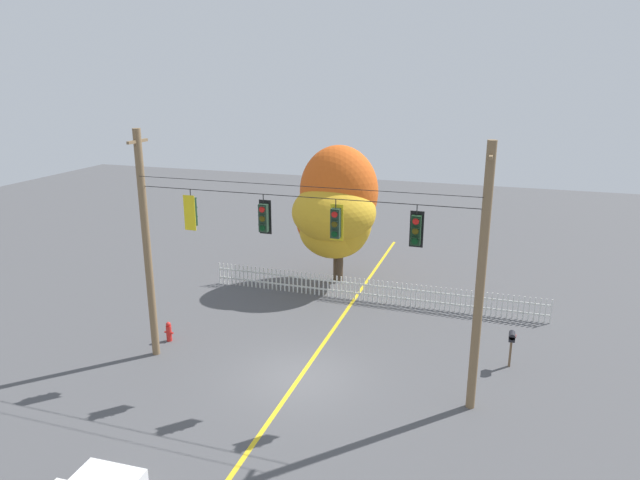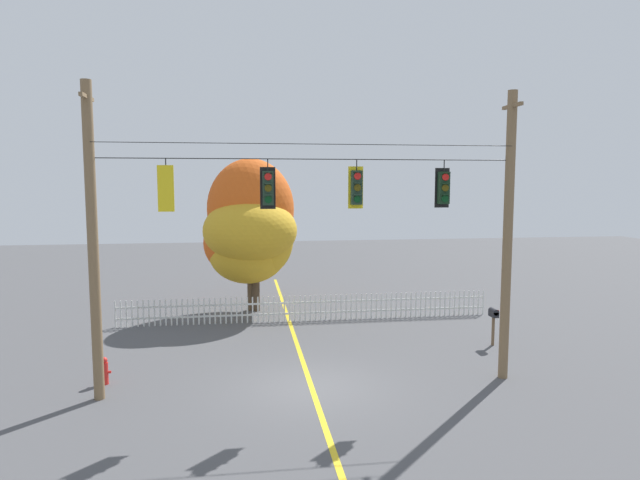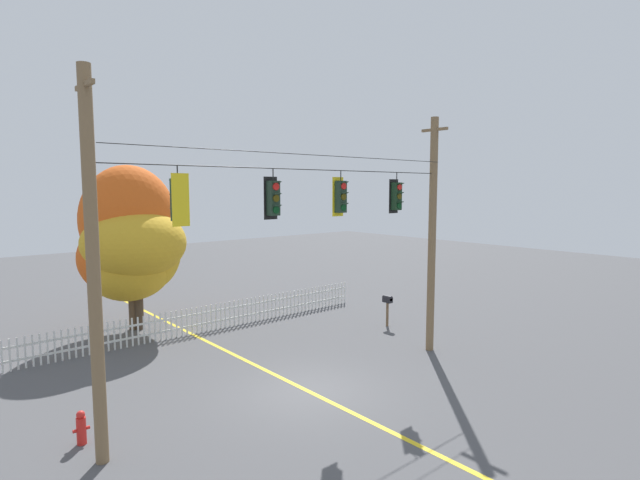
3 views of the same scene
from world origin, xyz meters
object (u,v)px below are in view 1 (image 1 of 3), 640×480
(traffic_signal_westbound_side, at_px, (336,223))
(fire_hydrant, at_px, (169,332))
(autumn_maple_near_fence, at_px, (336,204))
(autumn_maple_mid, at_px, (336,219))
(roadside_mailbox, at_px, (512,339))
(traffic_signal_northbound_secondary, at_px, (191,212))
(traffic_signal_southbound_primary, at_px, (416,230))
(traffic_signal_eastbound_side, at_px, (264,218))

(traffic_signal_westbound_side, height_order, fire_hydrant, traffic_signal_westbound_side)
(traffic_signal_westbound_side, xyz_separation_m, autumn_maple_near_fence, (-2.94, 10.03, -1.74))
(autumn_maple_mid, bearing_deg, roadside_mailbox, -36.69)
(autumn_maple_near_fence, relative_size, autumn_maple_mid, 1.34)
(fire_hydrant, relative_size, roadside_mailbox, 0.60)
(traffic_signal_westbound_side, bearing_deg, traffic_signal_northbound_secondary, -179.79)
(traffic_signal_southbound_primary, bearing_deg, traffic_signal_eastbound_side, 180.00)
(traffic_signal_eastbound_side, xyz_separation_m, fire_hydrant, (-4.84, 1.12, -5.41))
(autumn_maple_mid, xyz_separation_m, fire_hydrant, (-4.55, -8.51, -3.00))
(fire_hydrant, bearing_deg, traffic_signal_southbound_primary, -6.43)
(autumn_maple_near_fence, distance_m, roadside_mailbox, 11.51)
(traffic_signal_northbound_secondary, xyz_separation_m, traffic_signal_westbound_side, (5.26, 0.02, 0.02))
(traffic_signal_northbound_secondary, distance_m, autumn_maple_near_fence, 10.46)
(roadside_mailbox, bearing_deg, traffic_signal_southbound_primary, -135.45)
(traffic_signal_eastbound_side, xyz_separation_m, traffic_signal_westbound_side, (2.51, 0.00, 0.01))
(traffic_signal_southbound_primary, distance_m, roadside_mailbox, 6.53)
(autumn_maple_mid, bearing_deg, traffic_signal_westbound_side, -73.73)
(traffic_signal_westbound_side, relative_size, traffic_signal_southbound_primary, 1.01)
(fire_hydrant, distance_m, roadside_mailbox, 13.37)
(traffic_signal_westbound_side, bearing_deg, traffic_signal_southbound_primary, -0.01)
(traffic_signal_westbound_side, xyz_separation_m, traffic_signal_southbound_primary, (2.59, -0.00, -0.01))
(traffic_signal_westbound_side, xyz_separation_m, autumn_maple_mid, (-2.81, 9.63, -2.42))
(traffic_signal_eastbound_side, bearing_deg, autumn_maple_near_fence, 92.43)
(autumn_maple_near_fence, distance_m, fire_hydrant, 10.60)
(traffic_signal_northbound_secondary, bearing_deg, traffic_signal_westbound_side, 0.21)
(traffic_signal_eastbound_side, relative_size, fire_hydrant, 1.69)
(traffic_signal_westbound_side, relative_size, fire_hydrant, 1.69)
(traffic_signal_eastbound_side, height_order, autumn_maple_mid, traffic_signal_eastbound_side)
(autumn_maple_near_fence, height_order, autumn_maple_mid, autumn_maple_near_fence)
(traffic_signal_southbound_primary, distance_m, fire_hydrant, 11.38)
(traffic_signal_eastbound_side, xyz_separation_m, autumn_maple_near_fence, (-0.42, 10.03, -1.73))
(traffic_signal_northbound_secondary, distance_m, traffic_signal_southbound_primary, 7.85)
(autumn_maple_mid, bearing_deg, traffic_signal_northbound_secondary, -104.26)
(traffic_signal_westbound_side, xyz_separation_m, roadside_mailbox, (5.83, 3.19, -4.70))
(roadside_mailbox, bearing_deg, traffic_signal_northbound_secondary, -163.86)
(fire_hydrant, bearing_deg, autumn_maple_near_fence, 63.63)
(autumn_maple_mid, relative_size, roadside_mailbox, 3.82)
(autumn_maple_near_fence, relative_size, fire_hydrant, 8.57)
(autumn_maple_mid, distance_m, fire_hydrant, 10.10)
(traffic_signal_westbound_side, distance_m, traffic_signal_southbound_primary, 2.59)
(traffic_signal_westbound_side, height_order, traffic_signal_southbound_primary, same)
(traffic_signal_westbound_side, bearing_deg, roadside_mailbox, 28.69)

